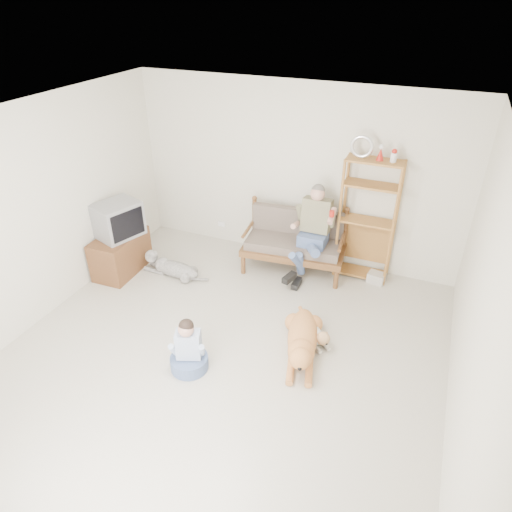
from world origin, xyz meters
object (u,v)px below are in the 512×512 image
at_px(etagere, 367,220).
at_px(tv_stand, 120,253).
at_px(loveseat, 295,240).
at_px(golden_retriever, 302,341).

height_order(etagere, tv_stand, etagere).
relative_size(loveseat, tv_stand, 1.71).
xyz_separation_m(etagere, golden_retriever, (-0.30, -1.96, -0.75)).
xyz_separation_m(loveseat, etagere, (0.98, 0.19, 0.44)).
height_order(loveseat, golden_retriever, loveseat).
distance_m(tv_stand, golden_retriever, 3.16).
height_order(etagere, golden_retriever, etagere).
distance_m(loveseat, etagere, 1.09).
distance_m(loveseat, golden_retriever, 1.92).
relative_size(loveseat, etagere, 0.74).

